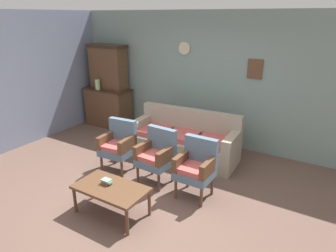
{
  "coord_description": "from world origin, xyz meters",
  "views": [
    {
      "loc": [
        2.48,
        -3.08,
        2.6
      ],
      "look_at": [
        -0.01,
        0.97,
        0.85
      ],
      "focal_mm": 32.42,
      "sensor_mm": 36.0,
      "label": 1
    }
  ],
  "objects": [
    {
      "name": "side_cabinet",
      "position": [
        -2.51,
        2.25,
        0.47
      ],
      "size": [
        1.16,
        0.55,
        0.93
      ],
      "color": "brown",
      "rests_on": "ground"
    },
    {
      "name": "armchair_near_cabinet",
      "position": [
        0.01,
        0.59,
        0.5
      ],
      "size": [
        0.54,
        0.52,
        0.9
      ],
      "color": "slate",
      "rests_on": "ground"
    },
    {
      "name": "armchair_row_middle",
      "position": [
        -0.78,
        0.58,
        0.5
      ],
      "size": [
        0.56,
        0.54,
        0.9
      ],
      "color": "slate",
      "rests_on": "ground"
    },
    {
      "name": "coffee_table",
      "position": [
        -0.04,
        -0.46,
        0.38
      ],
      "size": [
        1.0,
        0.56,
        0.42
      ],
      "color": "brown",
      "rests_on": "ground"
    },
    {
      "name": "wall_back_with_decor",
      "position": [
        0.0,
        2.63,
        1.35
      ],
      "size": [
        6.4,
        0.09,
        2.7
      ],
      "color": "gray",
      "rests_on": "ground"
    },
    {
      "name": "vase_on_cabinet",
      "position": [
        -2.64,
        2.07,
        1.05
      ],
      "size": [
        0.12,
        0.12,
        0.24
      ],
      "primitive_type": "cylinder",
      "color": "#9DBF7A",
      "rests_on": "side_cabinet"
    },
    {
      "name": "floral_couch",
      "position": [
        -0.04,
        1.62,
        0.33
      ],
      "size": [
        2.08,
        0.94,
        0.9
      ],
      "color": "gray",
      "rests_on": "ground"
    },
    {
      "name": "book_stack_on_table",
      "position": [
        -0.14,
        -0.43,
        0.46
      ],
      "size": [
        0.15,
        0.11,
        0.07
      ],
      "color": "#CB5344",
      "rests_on": "coffee_table"
    },
    {
      "name": "armchair_by_doorway",
      "position": [
        0.74,
        0.56,
        0.5
      ],
      "size": [
        0.52,
        0.49,
        0.9
      ],
      "color": "slate",
      "rests_on": "ground"
    },
    {
      "name": "cabinet_upper_hutch",
      "position": [
        -2.51,
        2.33,
        1.45
      ],
      "size": [
        0.99,
        0.38,
        1.03
      ],
      "color": "brown",
      "rests_on": "side_cabinet"
    },
    {
      "name": "ground_plane",
      "position": [
        0.0,
        0.0,
        0.0
      ],
      "size": [
        7.68,
        7.68,
        0.0
      ],
      "primitive_type": "plane",
      "color": "brown"
    }
  ]
}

